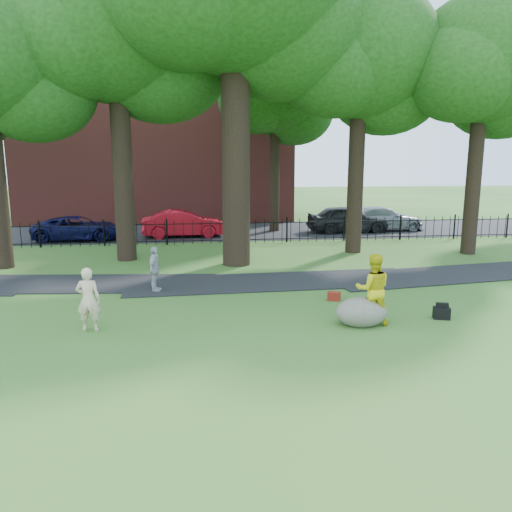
{
  "coord_description": "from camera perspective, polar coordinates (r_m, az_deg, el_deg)",
  "views": [
    {
      "loc": [
        -1.68,
        -12.62,
        4.22
      ],
      "look_at": [
        0.16,
        2.0,
        1.31
      ],
      "focal_mm": 35.0,
      "sensor_mm": 36.0,
      "label": 1
    }
  ],
  "objects": [
    {
      "name": "ground",
      "position": [
        13.41,
        0.38,
        -7.18
      ],
      "size": [
        120.0,
        120.0,
        0.0
      ],
      "primitive_type": "plane",
      "color": "#2A5C20",
      "rests_on": "ground"
    },
    {
      "name": "pedestrian",
      "position": [
        16.21,
        -11.52,
        -1.49
      ],
      "size": [
        0.51,
        0.91,
        1.47
      ],
      "primitive_type": "imported",
      "rotation": [
        0.0,
        0.0,
        1.39
      ],
      "color": "#ADADB1",
      "rests_on": "ground"
    },
    {
      "name": "backpack",
      "position": [
        14.25,
        20.44,
        -6.13
      ],
      "size": [
        0.48,
        0.37,
        0.32
      ],
      "primitive_type": "cube",
      "rotation": [
        0.0,
        0.0,
        -0.28
      ],
      "color": "black",
      "rests_on": "ground"
    },
    {
      "name": "man",
      "position": [
        13.12,
        13.22,
        -3.7
      ],
      "size": [
        1.01,
        0.85,
        1.84
      ],
      "primitive_type": "imported",
      "rotation": [
        0.0,
        0.0,
        2.96
      ],
      "color": "gold",
      "rests_on": "ground"
    },
    {
      "name": "woman",
      "position": [
        12.97,
        -18.62,
        -4.72
      ],
      "size": [
        0.61,
        0.42,
        1.61
      ],
      "primitive_type": "imported",
      "rotation": [
        0.0,
        0.0,
        3.07
      ],
      "color": "beige",
      "rests_on": "ground"
    },
    {
      "name": "silver_car",
      "position": [
        30.35,
        14.26,
        4.16
      ],
      "size": [
        4.94,
        2.23,
        1.41
      ],
      "primitive_type": "imported",
      "rotation": [
        0.0,
        0.0,
        1.62
      ],
      "color": "gray",
      "rests_on": "ground"
    },
    {
      "name": "red_bag",
      "position": [
        15.23,
        8.9,
        -4.56
      ],
      "size": [
        0.44,
        0.37,
        0.26
      ],
      "primitive_type": "cube",
      "rotation": [
        0.0,
        0.0,
        -0.42
      ],
      "color": "maroon",
      "rests_on": "ground"
    },
    {
      "name": "iron_fence",
      "position": [
        24.94,
        -3.25,
        2.8
      ],
      "size": [
        44.0,
        0.04,
        1.2
      ],
      "color": "black",
      "rests_on": "ground"
    },
    {
      "name": "brick_building",
      "position": [
        36.74,
        -11.11,
        13.74
      ],
      "size": [
        18.0,
        8.0,
        12.0
      ],
      "primitive_type": "cube",
      "color": "brown",
      "rests_on": "ground"
    },
    {
      "name": "grey_car",
      "position": [
        29.17,
        10.43,
        4.21
      ],
      "size": [
        4.62,
        1.93,
        1.56
      ],
      "primitive_type": "imported",
      "rotation": [
        0.0,
        0.0,
        1.59
      ],
      "color": "black",
      "rests_on": "ground"
    },
    {
      "name": "red_sedan",
      "position": [
        27.22,
        -8.25,
        3.68
      ],
      "size": [
        4.52,
        1.82,
        1.46
      ],
      "primitive_type": "imported",
      "rotation": [
        0.0,
        0.0,
        1.63
      ],
      "color": "#AE0D1B",
      "rests_on": "ground"
    },
    {
      "name": "street",
      "position": [
        28.98,
        -3.78,
        2.76
      ],
      "size": [
        80.0,
        7.0,
        0.02
      ],
      "primitive_type": "cube",
      "color": "black",
      "rests_on": "ground"
    },
    {
      "name": "tree_row",
      "position": [
        21.5,
        -1.29,
        21.7
      ],
      "size": [
        26.82,
        7.96,
        12.42
      ],
      "color": "black",
      "rests_on": "ground"
    },
    {
      "name": "navy_van",
      "position": [
        27.51,
        -19.7,
        3.0
      ],
      "size": [
        4.6,
        2.29,
        1.25
      ],
      "primitive_type": "imported",
      "rotation": [
        0.0,
        0.0,
        1.62
      ],
      "color": "#0B0D39",
      "rests_on": "ground"
    },
    {
      "name": "boulder",
      "position": [
        13.14,
        11.95,
        -6.06
      ],
      "size": [
        1.54,
        1.32,
        0.77
      ],
      "primitive_type": "ellipsoid",
      "rotation": [
        0.0,
        0.0,
        -0.29
      ],
      "color": "#665F55",
      "rests_on": "ground"
    },
    {
      "name": "footpath",
      "position": [
        17.26,
        1.97,
        -3.0
      ],
      "size": [
        36.07,
        3.85,
        0.03
      ],
      "primitive_type": "cube",
      "rotation": [
        0.0,
        0.0,
        0.03
      ],
      "color": "black",
      "rests_on": "ground"
    }
  ]
}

